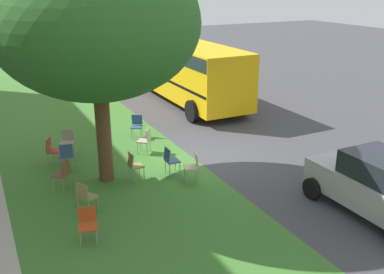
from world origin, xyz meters
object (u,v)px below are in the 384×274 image
chair_7 (66,154)px  chair_6 (63,172)px  parked_car (379,185)px  chair_10 (170,159)px  school_bus (179,63)px  chair_5 (137,124)px  street_tree (96,23)px  chair_3 (134,164)px  chair_9 (85,195)px  chair_0 (193,165)px  chair_8 (67,140)px  chair_4 (52,149)px  chair_1 (88,223)px  chair_2 (146,139)px

chair_7 → chair_6: bearing=164.5°
chair_7 → parked_car: (-6.50, -6.51, 0.32)m
chair_6 → chair_10: bearing=-98.4°
chair_7 → school_bus: bearing=-46.9°
chair_5 → chair_10: same height
chair_5 → chair_7: (-1.88, 3.05, 0.00)m
street_tree → chair_7: 4.41m
chair_3 → parked_car: bearing=-134.6°
chair_9 → parked_car: (-3.44, -6.66, 0.32)m
street_tree → chair_6: (-0.05, 1.29, -4.12)m
chair_0 → parked_car: size_ratio=0.24×
chair_6 → parked_car: (-5.14, -6.89, 0.32)m
chair_5 → chair_8: 2.80m
chair_10 → school_bus: 9.54m
chair_4 → chair_5: size_ratio=1.00×
street_tree → chair_1: 5.33m
chair_7 → chair_5: bearing=-58.4°
parked_car → chair_7: bearing=45.1°
chair_1 → chair_6: 3.06m
chair_8 → chair_10: 4.01m
chair_2 → chair_9: same height
chair_7 → chair_9: 3.06m
street_tree → chair_1: bearing=156.7°
chair_3 → chair_10: 1.15m
chair_1 → school_bus: 13.39m
chair_7 → street_tree: bearing=-145.1°
chair_6 → chair_9: same height
chair_3 → chair_10: same height
chair_1 → chair_6: bearing=-1.0°
chair_6 → street_tree: bearing=-87.7°
street_tree → chair_7: bearing=34.9°
street_tree → chair_5: 5.62m
chair_4 → chair_6: bearing=178.3°
chair_0 → chair_7: size_ratio=1.00×
chair_10 → school_bus: bearing=-26.8°
chair_0 → chair_10: bearing=31.2°
chair_4 → chair_5: (1.16, -3.36, 0.00)m
chair_7 → chair_3: bearing=-135.9°
chair_0 → chair_4: same height
street_tree → chair_1: street_tree is taller
school_bus → chair_3: bearing=146.9°
chair_3 → parked_car: (-4.79, -4.86, 0.32)m
street_tree → chair_7: street_tree is taller
school_bus → chair_7: bearing=133.1°
chair_8 → chair_10: bearing=-141.7°
chair_6 → chair_8: same height
chair_8 → chair_9: (-4.38, 0.45, 0.00)m
chair_7 → school_bus: 9.76m
chair_2 → chair_4: same height
chair_2 → chair_9: size_ratio=1.00×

